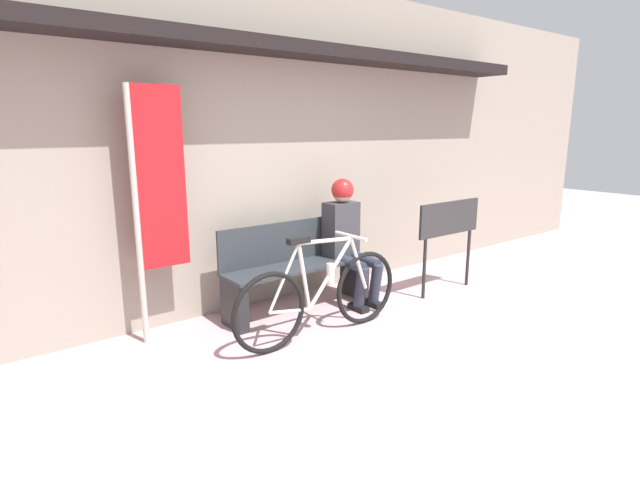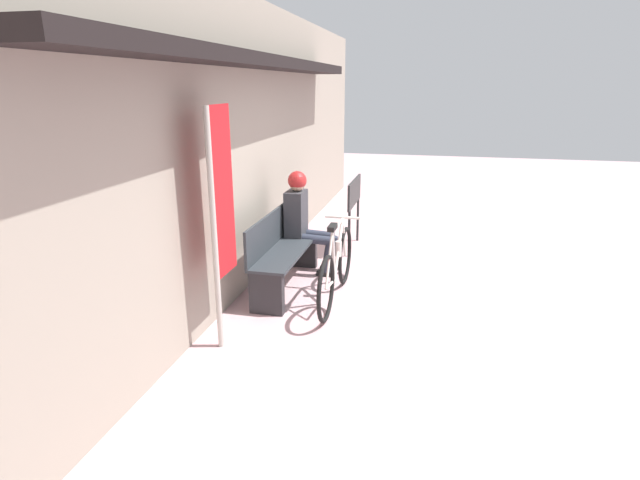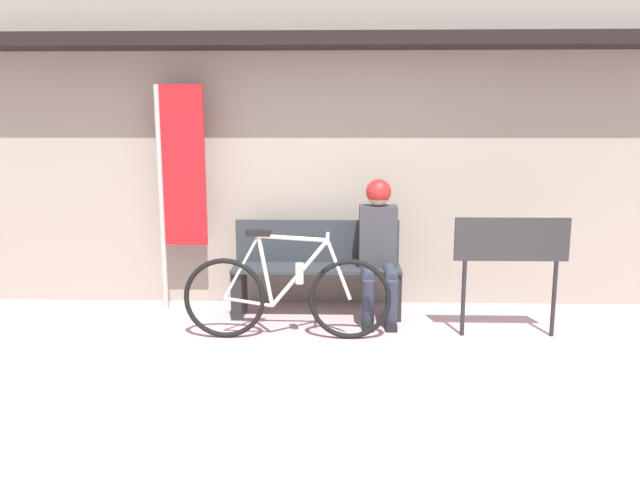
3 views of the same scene
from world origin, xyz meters
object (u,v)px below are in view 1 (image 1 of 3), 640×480
(bicycle, at_px, (321,295))
(signboard, at_px, (449,225))
(park_bench_near, at_px, (296,270))
(person_seated, at_px, (347,232))
(banner_pole, at_px, (154,191))

(bicycle, height_order, signboard, signboard)
(park_bench_near, xyz_separation_m, person_seated, (0.56, -0.11, 0.33))
(park_bench_near, distance_m, bicycle, 0.72)
(park_bench_near, bearing_deg, bicycle, -107.98)
(person_seated, height_order, banner_pole, banner_pole)
(signboard, bearing_deg, park_bench_near, 160.93)
(park_bench_near, bearing_deg, person_seated, -10.88)
(park_bench_near, relative_size, signboard, 1.53)
(banner_pole, bearing_deg, person_seated, -7.30)
(person_seated, relative_size, banner_pole, 0.60)
(bicycle, xyz_separation_m, signboard, (1.85, 0.12, 0.38))
(person_seated, bearing_deg, bicycle, -143.76)
(person_seated, bearing_deg, banner_pole, 172.70)
(bicycle, height_order, person_seated, person_seated)
(bicycle, distance_m, person_seated, 1.03)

